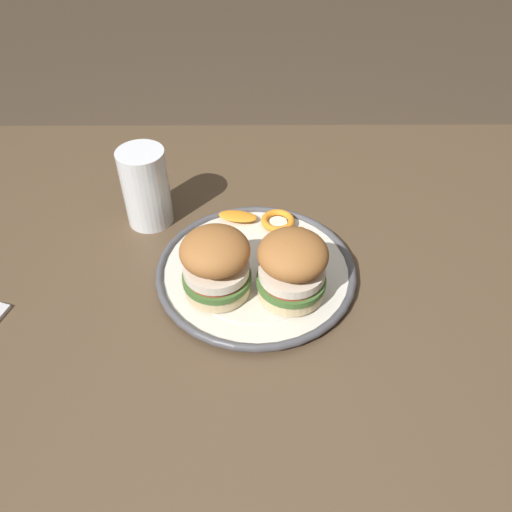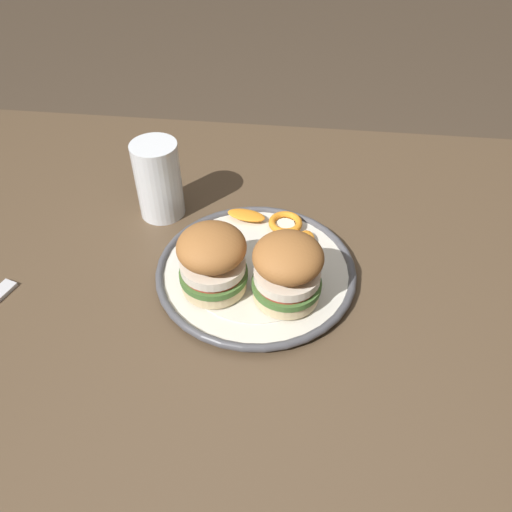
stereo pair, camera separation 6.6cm
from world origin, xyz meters
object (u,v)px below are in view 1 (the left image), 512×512
Objects in this scene: sandwich_half_left at (292,267)px; drinking_glass at (147,192)px; sandwich_half_right at (216,263)px; dinner_plate at (256,271)px; dining_table at (229,304)px.

drinking_glass is (0.23, -0.19, -0.01)m from sandwich_half_left.
drinking_glass reaches higher than sandwich_half_right.
sandwich_half_right is (0.06, 0.04, 0.06)m from dinner_plate.
sandwich_half_left is at bearing 139.79° from dining_table.
sandwich_half_left is at bearing 140.73° from drinking_glass.
sandwich_half_right reaches higher than dinner_plate.
dinner_plate reaches higher than dining_table.
dinner_plate is at bearing -46.42° from sandwich_half_left.
sandwich_half_left is 0.76× the size of drinking_glass.
sandwich_half_right is 0.22m from drinking_glass.
dinner_plate is 2.25× the size of drinking_glass.
dining_table is 0.21m from sandwich_half_left.
dinner_plate is at bearing -141.48° from sandwich_half_right.
sandwich_half_left is (-0.09, 0.08, 0.17)m from dining_table.
dining_table is 0.23m from drinking_glass.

